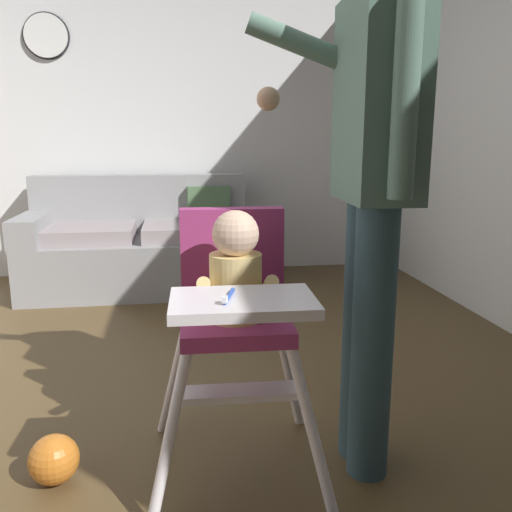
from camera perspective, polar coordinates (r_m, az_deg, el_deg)
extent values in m
cube|color=brown|center=(2.37, -12.25, -18.05)|extent=(5.88, 6.84, 0.10)
cube|color=silver|center=(4.71, -11.09, 15.23)|extent=(5.08, 0.06, 2.79)
cube|color=gray|center=(4.23, -12.17, -0.77)|extent=(1.69, 0.84, 0.40)
cube|color=gray|center=(4.49, -12.17, 5.54)|extent=(1.69, 0.22, 0.46)
cube|color=gray|center=(4.30, -22.47, 2.83)|extent=(0.20, 0.84, 0.20)
cube|color=gray|center=(4.20, -1.98, 3.56)|extent=(0.20, 0.84, 0.20)
cube|color=gray|center=(4.17, -17.21, 2.34)|extent=(0.64, 0.60, 0.11)
cube|color=gray|center=(4.13, -7.47, 2.68)|extent=(0.64, 0.60, 0.11)
cube|color=#4C6B47|center=(4.36, -5.05, 5.18)|extent=(0.34, 0.11, 0.34)
cylinder|color=white|center=(1.72, -9.26, -18.75)|extent=(0.17, 0.16, 0.52)
cylinder|color=white|center=(1.75, 6.02, -18.06)|extent=(0.16, 0.17, 0.52)
cylinder|color=white|center=(2.11, -8.67, -12.59)|extent=(0.16, 0.17, 0.52)
cylinder|color=white|center=(2.14, 3.47, -12.16)|extent=(0.17, 0.16, 0.52)
cube|color=#9D326E|center=(1.80, -2.18, -7.28)|extent=(0.37, 0.37, 0.05)
cube|color=#9D326E|center=(1.89, -2.56, -0.09)|extent=(0.36, 0.08, 0.35)
cube|color=white|center=(1.48, -1.41, -5.01)|extent=(0.41, 0.28, 0.03)
cube|color=white|center=(1.78, -1.87, -14.36)|extent=(0.40, 0.12, 0.02)
cylinder|color=#E6C67A|center=(1.74, -2.17, -3.32)|extent=(0.18, 0.18, 0.22)
sphere|color=beige|center=(1.69, -2.19, 2.38)|extent=(0.15, 0.15, 0.15)
cylinder|color=#E6C67A|center=(1.70, -5.61, -3.41)|extent=(0.05, 0.15, 0.10)
cylinder|color=#E6C67A|center=(1.71, 1.44, -3.22)|extent=(0.05, 0.15, 0.10)
cylinder|color=blue|center=(1.47, -2.91, -4.27)|extent=(0.05, 0.13, 0.01)
cube|color=white|center=(1.41, -3.34, -4.63)|extent=(0.02, 0.03, 0.02)
cylinder|color=#304C54|center=(1.95, 11.23, -7.91)|extent=(0.14, 0.14, 0.94)
cylinder|color=#304C54|center=(1.85, 12.27, -9.17)|extent=(0.14, 0.14, 0.94)
cube|color=#506F60|center=(1.78, 12.88, 15.87)|extent=(0.22, 0.41, 0.63)
cylinder|color=#506F60|center=(1.93, 6.33, 21.01)|extent=(0.48, 0.10, 0.23)
sphere|color=tan|center=(1.89, 1.31, 16.39)|extent=(0.08, 0.08, 0.08)
cylinder|color=#506F60|center=(1.56, 15.65, 16.29)|extent=(0.07, 0.07, 0.57)
sphere|color=orange|center=(2.05, -20.70, -19.59)|extent=(0.17, 0.17, 0.17)
cylinder|color=white|center=(4.81, -21.46, 21.00)|extent=(0.33, 0.03, 0.33)
cylinder|color=black|center=(4.83, -21.41, 20.97)|extent=(0.36, 0.02, 0.36)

